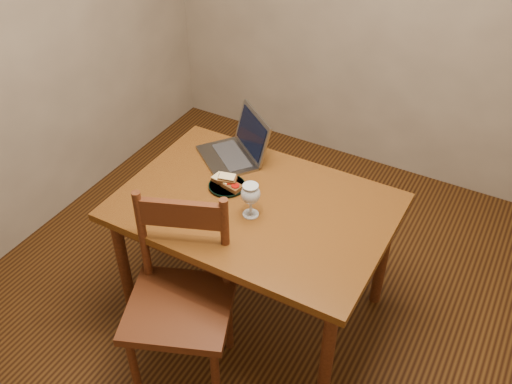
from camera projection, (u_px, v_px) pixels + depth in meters
The scene contains 10 objects.
floor at pixel (269, 303), 3.22m from camera, with size 3.20×3.20×0.02m, color black.
left_wall at pixel (5, 26), 3.02m from camera, with size 0.02×3.20×2.60m, color gray.
table at pixel (255, 217), 2.79m from camera, with size 1.30×0.90×0.74m.
chair at pixel (180, 294), 2.55m from camera, with size 0.60×0.59×0.50m.
plate at pixel (227, 186), 2.84m from camera, with size 0.18×0.18×0.02m, color black.
sandwich_cheese at pixel (222, 179), 2.84m from camera, with size 0.10×0.06×0.03m, color #381E0C, non-canonical shape.
sandwich_tomato at pixel (232, 185), 2.80m from camera, with size 0.10×0.06×0.03m, color #381E0C, non-canonical shape.
sandwich_top at pixel (227, 179), 2.81m from camera, with size 0.09×0.05×0.03m, color #381E0C, non-canonical shape.
milk_glass at pixel (251, 200), 2.62m from camera, with size 0.09×0.09×0.18m, color white, non-canonical shape.
laptop at pixel (239, 146), 3.01m from camera, with size 0.45×0.44×0.24m.
Camera 1 is at (0.97, -1.89, 2.49)m, focal length 40.00 mm.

